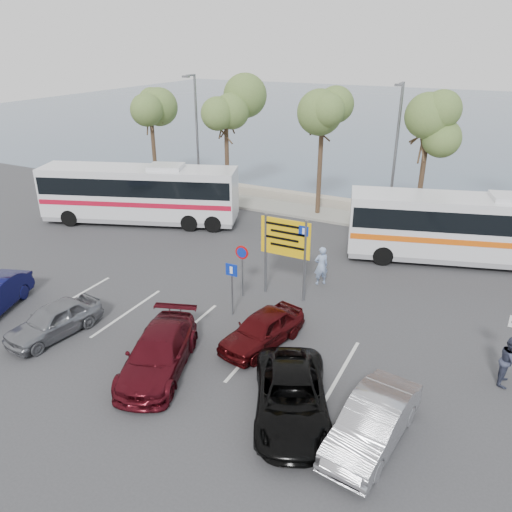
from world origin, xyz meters
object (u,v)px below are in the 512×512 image
at_px(car_silver_a, 54,320).
at_px(direction_sign, 285,244).
at_px(pedestrian_near, 321,266).
at_px(pedestrian_far, 510,361).
at_px(street_lamp_left, 196,131).
at_px(car_maroon, 158,353).
at_px(street_lamp_right, 396,150).
at_px(coach_bus_right, 468,231).
at_px(suv_black, 291,397).
at_px(coach_bus_left, 140,196).
at_px(car_red, 262,329).
at_px(car_silver_b, 373,423).

bearing_deg(car_silver_a, direction_sign, 54.54).
xyz_separation_m(pedestrian_near, pedestrian_far, (7.81, -4.00, -0.05)).
bearing_deg(car_silver_a, street_lamp_left, 113.39).
height_order(car_silver_a, car_maroon, car_maroon).
height_order(street_lamp_right, pedestrian_far, street_lamp_right).
relative_size(coach_bus_right, pedestrian_far, 6.79).
bearing_deg(suv_black, car_maroon, 154.89).
bearing_deg(street_lamp_left, street_lamp_right, 0.00).
relative_size(street_lamp_right, car_silver_a, 2.19).
bearing_deg(coach_bus_left, pedestrian_far, -18.74).
relative_size(direction_sign, car_red, 0.98).
bearing_deg(car_maroon, car_silver_a, 160.93).
height_order(suv_black, pedestrian_far, pedestrian_far).
relative_size(street_lamp_right, coach_bus_left, 0.69).
bearing_deg(car_maroon, pedestrian_far, 4.30).
bearing_deg(car_maroon, car_red, 31.68).
bearing_deg(car_silver_b, direction_sign, 137.78).
bearing_deg(coach_bus_left, direction_sign, -22.20).
distance_m(car_red, pedestrian_near, 5.57).
distance_m(street_lamp_left, coach_bus_left, 6.38).
height_order(coach_bus_right, car_red, coach_bus_right).
bearing_deg(car_red, street_lamp_right, 98.47).
distance_m(direction_sign, pedestrian_far, 9.21).
xyz_separation_m(coach_bus_left, car_red, (12.26, -8.44, -1.03)).
bearing_deg(car_silver_b, car_maroon, -172.10).
distance_m(car_maroon, car_silver_b, 7.20).
bearing_deg(street_lamp_left, suv_black, -50.16).
xyz_separation_m(coach_bus_left, car_silver_a, (5.05, -11.38, -1.03)).
bearing_deg(pedestrian_near, suv_black, 61.23).
relative_size(coach_bus_left, suv_black, 2.53).
bearing_deg(pedestrian_far, car_maroon, 118.01).
xyz_separation_m(suv_black, pedestrian_near, (-2.20, 8.50, 0.26)).
bearing_deg(coach_bus_right, car_maroon, -120.05).
xyz_separation_m(coach_bus_right, pedestrian_near, (-5.50, -5.50, -0.74)).
height_order(street_lamp_right, car_silver_b, street_lamp_right).
bearing_deg(car_silver_b, coach_bus_left, 154.20).
relative_size(coach_bus_left, car_maroon, 2.53).
xyz_separation_m(car_maroon, pedestrian_near, (2.60, 8.50, 0.24)).
xyz_separation_m(street_lamp_right, car_silver_b, (3.60, -17.02, -3.93)).
distance_m(direction_sign, coach_bus_right, 9.81).
xyz_separation_m(car_silver_a, car_red, (7.20, 2.94, 0.00)).
xyz_separation_m(street_lamp_right, coach_bus_left, (-13.46, -5.64, -2.94)).
bearing_deg(car_silver_a, suv_black, 8.28).
distance_m(coach_bus_left, pedestrian_near, 12.81).
distance_m(car_maroon, car_red, 3.79).
relative_size(direction_sign, coach_bus_left, 0.31).
bearing_deg(street_lamp_right, car_silver_a, -116.28).
bearing_deg(car_red, pedestrian_far, 24.37).
bearing_deg(coach_bus_left, street_lamp_left, 85.38).
xyz_separation_m(street_lamp_right, pedestrian_far, (6.81, -12.52, -3.75)).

